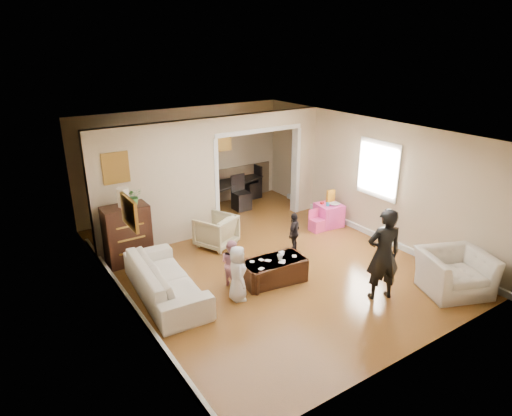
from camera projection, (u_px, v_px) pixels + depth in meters
floor at (262, 260)px, 8.84m from camera, size 7.00×7.00×0.00m
partition_left at (157, 187)px, 9.08m from camera, size 2.75×0.18×2.60m
partition_right at (303, 161)px, 11.07m from camera, size 0.55×0.18×2.60m
partition_header at (258, 121)px, 9.96m from camera, size 2.22×0.18×0.35m
window_pane at (379, 169)px, 9.39m from camera, size 0.03×0.95×1.10m
framed_art_partition at (116, 168)px, 8.38m from camera, size 0.45×0.03×0.55m
framed_art_sofa_wall at (129, 212)px, 6.34m from camera, size 0.03×0.55×0.40m
framed_art_alcove at (223, 140)px, 11.49m from camera, size 0.45×0.03×0.55m
sofa at (166, 279)px, 7.49m from camera, size 1.02×2.27×0.65m
armchair_back at (216, 231)px, 9.35m from camera, size 0.97×0.98×0.68m
armchair_front at (454, 272)px, 7.64m from camera, size 1.39×1.31×0.72m
dresser at (127, 235)px, 8.57m from camera, size 0.85×0.48×1.17m
table_lamp at (123, 197)px, 8.30m from camera, size 0.22×0.22×0.36m
potted_plant at (134, 196)px, 8.41m from camera, size 0.29×0.25×0.32m
coffee_table at (274, 271)px, 8.00m from camera, size 1.20×0.73×0.42m
coffee_cup at (280, 257)px, 7.92m from camera, size 0.12×0.12×0.10m
play_table at (329, 215)px, 10.42m from camera, size 0.61×0.61×0.53m
cereal_box at (331, 196)px, 10.42m from camera, size 0.21×0.09×0.30m
cyan_cup at (328, 204)px, 10.23m from camera, size 0.08×0.08×0.08m
toy_block at (322, 203)px, 10.35m from camera, size 0.09×0.08×0.05m
play_bowl at (335, 204)px, 10.25m from camera, size 0.26×0.26×0.06m
dining_table at (229, 191)px, 11.91m from camera, size 1.98×1.41×0.63m
adult_person at (383, 254)px, 7.29m from camera, size 0.69×0.58×1.62m
child_kneel_a at (237, 273)px, 7.35m from camera, size 0.45×0.55×0.97m
child_kneel_b at (232, 263)px, 7.79m from camera, size 0.41×0.48×0.88m
child_toddler at (294, 233)px, 9.05m from camera, size 0.54×0.44×0.86m
craft_papers at (274, 260)px, 7.94m from camera, size 0.89×0.45×0.00m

